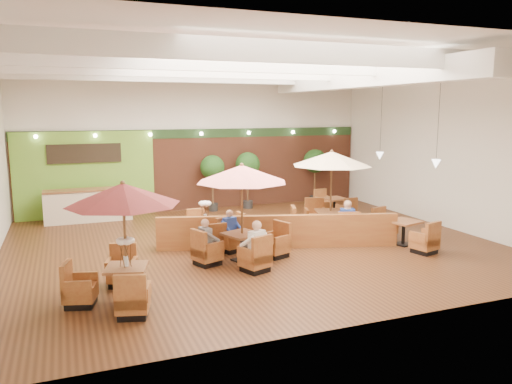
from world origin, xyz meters
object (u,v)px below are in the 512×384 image
diner_1 (231,226)px  diner_3 (347,217)px  table_4 (403,233)px  table_5 (334,207)px  topiary_2 (315,163)px  service_counter (88,205)px  table_3 (205,231)px  topiary_1 (248,167)px  table_1 (242,195)px  diner_2 (207,237)px  topiary_0 (212,170)px  booth_divider (278,232)px  table_0 (121,216)px  diner_0 (255,241)px  table_2 (329,174)px  diner_4 (347,219)px

diner_1 → diner_3: size_ratio=0.86×
table_4 → table_5: 4.38m
diner_1 → topiary_2: bearing=-155.1°
service_counter → table_3: bearing=-56.1°
table_3 → topiary_1: size_ratio=1.05×
table_1 → diner_2: table_1 is taller
topiary_0 → diner_3: topiary_0 is taller
table_3 → service_counter: bearing=119.7°
table_5 → topiary_1: 3.88m
topiary_1 → diner_3: bearing=-81.4°
booth_divider → topiary_2: size_ratio=3.02×
table_0 → topiary_0: size_ratio=1.18×
table_4 → diner_2: bearing=162.9°
topiary_2 → diner_2: (-6.66, -6.71, -0.99)m
table_3 → table_4: bearing=-25.6°
diner_0 → diner_3: size_ratio=0.98×
booth_divider → topiary_0: (-0.25, 5.91, 1.17)m
table_4 → topiary_2: topiary_2 is taller
table_3 → diner_0: bearing=-84.8°
service_counter → diner_3: (7.13, -5.92, 0.20)m
table_5 → diner_3: (-1.63, -3.56, 0.45)m
table_4 → diner_2: (-5.98, 0.24, 0.39)m
topiary_2 → table_2: bearing=-113.3°
topiary_2 → table_3: bearing=-142.2°
diner_2 → table_2: bearing=96.6°
table_1 → booth_divider: bearing=9.0°
table_4 → topiary_0: 8.05m
table_0 → diner_3: size_ratio=3.05×
diner_1 → diner_2: (-0.96, -0.96, 0.01)m
diner_3 → topiary_2: bearing=94.6°
diner_4 → table_2: bearing=110.5°
table_1 → table_3: table_1 is taller
table_1 → topiary_0: (1.15, 6.71, -0.13)m
table_4 → topiary_1: size_ratio=1.15×
table_4 → diner_3: size_ratio=3.05×
diner_2 → diner_0: bearing=32.0°
service_counter → table_0: 8.33m
table_3 → table_1: bearing=-80.2°
table_1 → diner_4: table_1 is taller
diner_0 → table_0: bearing=163.9°
topiary_0 → diner_0: size_ratio=2.62×
topiary_0 → table_5: bearing=-32.4°
table_1 → table_4: size_ratio=1.04×
diner_1 → diner_3: diner_3 is taller
diner_4 → topiary_2: bearing=87.3°
table_2 → topiary_2: size_ratio=1.22×
topiary_0 → diner_1: (-1.15, -5.75, -0.92)m
table_1 → diner_0: 1.40m
table_0 → diner_2: 3.07m
table_1 → table_3: size_ratio=1.14×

